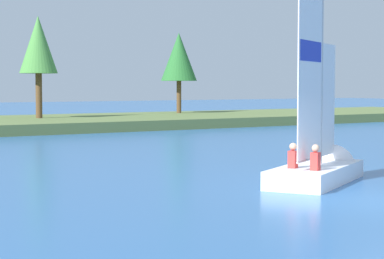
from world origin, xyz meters
name	(u,v)px	position (x,y,z in m)	size (l,w,h in m)	color
shoreline_tree_midleft	(38,46)	(4.10, 32.29, 5.18)	(2.39, 2.39, 6.45)	brown
shoreline_tree_centre	(179,57)	(16.06, 34.66, 4.78)	(2.69, 2.69, 6.00)	brown
sailboat	(324,164)	(1.41, 3.68, 0.45)	(4.86, 3.64, 6.09)	white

